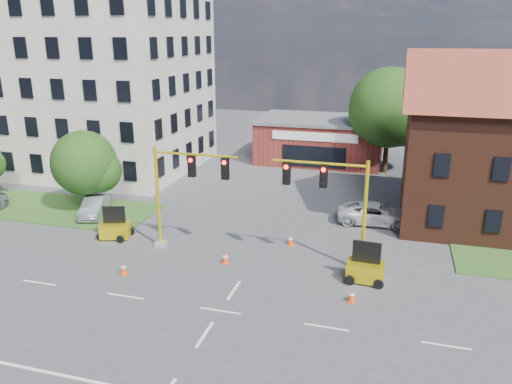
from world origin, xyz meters
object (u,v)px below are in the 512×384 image
signal_mast_west (183,187)px  trailer_west (115,229)px  signal_mast_east (334,200)px  pickup_white (376,214)px  trailer_east (365,269)px

signal_mast_west → trailer_west: 5.95m
signal_mast_east → pickup_white: size_ratio=1.21×
trailer_west → pickup_white: size_ratio=0.40×
signal_mast_west → signal_mast_east: bearing=0.0°
signal_mast_west → pickup_white: (10.75, 7.41, -3.21)m
trailer_east → trailer_west: bearing=177.5°
trailer_west → pickup_white: 17.20m
signal_mast_east → signal_mast_west: bearing=180.0°
trailer_west → trailer_east: bearing=-23.5°
signal_mast_west → trailer_east: 11.20m
signal_mast_west → trailer_east: (10.65, -1.15, -3.25)m
trailer_west → trailer_east: 15.68m
signal_mast_east → trailer_east: 3.96m
signal_mast_east → pickup_white: 8.33m
trailer_east → signal_mast_west: bearing=176.9°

